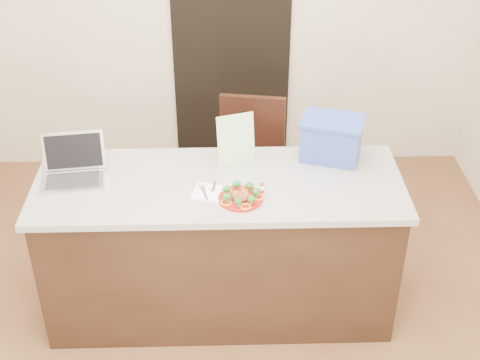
{
  "coord_description": "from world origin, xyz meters",
  "views": [
    {
      "loc": [
        0.03,
        -2.85,
        2.96
      ],
      "look_at": [
        0.12,
        0.2,
        0.97
      ],
      "focal_mm": 50.0,
      "sensor_mm": 36.0,
      "label": 1
    }
  ],
  "objects_px": {
    "napkin": "(209,192)",
    "yogurt_bottle": "(262,190)",
    "laptop": "(73,166)",
    "island": "(220,247)",
    "plate": "(241,198)",
    "chair": "(253,161)",
    "blue_box": "(331,138)"
  },
  "relations": [
    {
      "from": "napkin",
      "to": "yogurt_bottle",
      "type": "bearing_deg",
      "value": -3.06
    },
    {
      "from": "laptop",
      "to": "island",
      "type": "bearing_deg",
      "value": -13.37
    },
    {
      "from": "island",
      "to": "yogurt_bottle",
      "type": "relative_size",
      "value": 31.3
    },
    {
      "from": "napkin",
      "to": "laptop",
      "type": "bearing_deg",
      "value": 165.84
    },
    {
      "from": "island",
      "to": "plate",
      "type": "distance_m",
      "value": 0.51
    },
    {
      "from": "laptop",
      "to": "napkin",
      "type": "bearing_deg",
      "value": -21.47
    },
    {
      "from": "plate",
      "to": "chair",
      "type": "height_order",
      "value": "chair"
    },
    {
      "from": "plate",
      "to": "laptop",
      "type": "height_order",
      "value": "laptop"
    },
    {
      "from": "plate",
      "to": "chair",
      "type": "distance_m",
      "value": 1.04
    },
    {
      "from": "laptop",
      "to": "plate",
      "type": "bearing_deg",
      "value": -22.81
    },
    {
      "from": "yogurt_bottle",
      "to": "blue_box",
      "type": "xyz_separation_m",
      "value": [
        0.42,
        0.37,
        0.1
      ]
    },
    {
      "from": "island",
      "to": "yogurt_bottle",
      "type": "xyz_separation_m",
      "value": [
        0.23,
        -0.12,
        0.48
      ]
    },
    {
      "from": "napkin",
      "to": "blue_box",
      "type": "distance_m",
      "value": 0.8
    },
    {
      "from": "yogurt_bottle",
      "to": "laptop",
      "type": "relative_size",
      "value": 0.18
    },
    {
      "from": "napkin",
      "to": "island",
      "type": "bearing_deg",
      "value": 62.31
    },
    {
      "from": "napkin",
      "to": "yogurt_bottle",
      "type": "height_order",
      "value": "yogurt_bottle"
    },
    {
      "from": "island",
      "to": "laptop",
      "type": "bearing_deg",
      "value": 173.94
    },
    {
      "from": "plate",
      "to": "chair",
      "type": "xyz_separation_m",
      "value": [
        0.11,
        0.96,
        -0.36
      ]
    },
    {
      "from": "island",
      "to": "chair",
      "type": "relative_size",
      "value": 2.05
    },
    {
      "from": "plate",
      "to": "chair",
      "type": "relative_size",
      "value": 0.24
    },
    {
      "from": "island",
      "to": "chair",
      "type": "height_order",
      "value": "chair"
    },
    {
      "from": "yogurt_bottle",
      "to": "island",
      "type": "bearing_deg",
      "value": 152.78
    },
    {
      "from": "plate",
      "to": "laptop",
      "type": "distance_m",
      "value": 0.97
    },
    {
      "from": "napkin",
      "to": "yogurt_bottle",
      "type": "distance_m",
      "value": 0.29
    },
    {
      "from": "plate",
      "to": "yogurt_bottle",
      "type": "relative_size",
      "value": 3.65
    },
    {
      "from": "chair",
      "to": "napkin",
      "type": "bearing_deg",
      "value": -98.18
    },
    {
      "from": "island",
      "to": "plate",
      "type": "xyz_separation_m",
      "value": [
        0.12,
        -0.17,
        0.47
      ]
    },
    {
      "from": "napkin",
      "to": "laptop",
      "type": "xyz_separation_m",
      "value": [
        -0.76,
        0.19,
        0.06
      ]
    },
    {
      "from": "island",
      "to": "blue_box",
      "type": "height_order",
      "value": "blue_box"
    },
    {
      "from": "napkin",
      "to": "chair",
      "type": "xyz_separation_m",
      "value": [
        0.28,
        0.9,
        -0.35
      ]
    },
    {
      "from": "island",
      "to": "chair",
      "type": "distance_m",
      "value": 0.83
    },
    {
      "from": "plate",
      "to": "napkin",
      "type": "distance_m",
      "value": 0.19
    }
  ]
}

